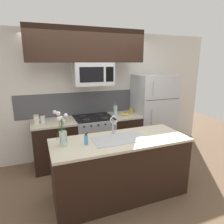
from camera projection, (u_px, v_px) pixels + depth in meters
The scene contains 19 objects.
ground_plane at pixel (109, 182), 3.42m from camera, with size 10.00×10.00×0.00m, color brown.
rear_partition at pixel (102, 95), 4.36m from camera, with size 5.20×0.10×2.60m, color silver.
splash_band at pixel (89, 103), 4.24m from camera, with size 2.93×0.01×0.48m, color #4C4C51.
back_counter_left at pixel (55, 144), 3.85m from camera, with size 0.82×0.65×0.91m.
back_counter_right at pixel (124, 135), 4.36m from camera, with size 0.61×0.65×0.91m.
stove_range at pixel (94, 138), 4.12m from camera, with size 0.76×0.64×0.93m.
microwave at pixel (93, 74), 3.78m from camera, with size 0.74×0.40×0.42m.
upper_cabinet_band at pixel (87, 45), 3.59m from camera, with size 2.14×0.34×0.60m, color black.
refrigerator at pixel (152, 113), 4.53m from camera, with size 0.86×0.74×1.73m.
storage_jar_tall at pixel (36, 119), 3.60m from camera, with size 0.09×0.09×0.16m.
storage_jar_medium at pixel (43, 119), 3.65m from camera, with size 0.09×0.09×0.16m.
banana_bunch at pixel (125, 114), 4.19m from camera, with size 0.19×0.12×0.07m.
french_press at pixel (115, 110), 4.21m from camera, with size 0.09×0.09×0.27m.
coffee_tin at pixel (131, 111), 4.34m from camera, with size 0.08×0.08×0.11m, color gold.
island_counter at pixel (120, 167), 3.01m from camera, with size 1.99×0.79×0.91m.
kitchen_sink at pixel (119, 144), 2.90m from camera, with size 0.76×0.42×0.16m.
sink_faucet at pixel (114, 122), 3.02m from camera, with size 0.14×0.14×0.31m.
dish_soap_bottle at pixel (86, 140), 2.68m from camera, with size 0.06×0.05×0.16m.
flower_vase at pixel (62, 134), 2.61m from camera, with size 0.17×0.19×0.48m.
Camera 1 is at (-1.05, -2.83, 1.99)m, focal length 32.00 mm.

